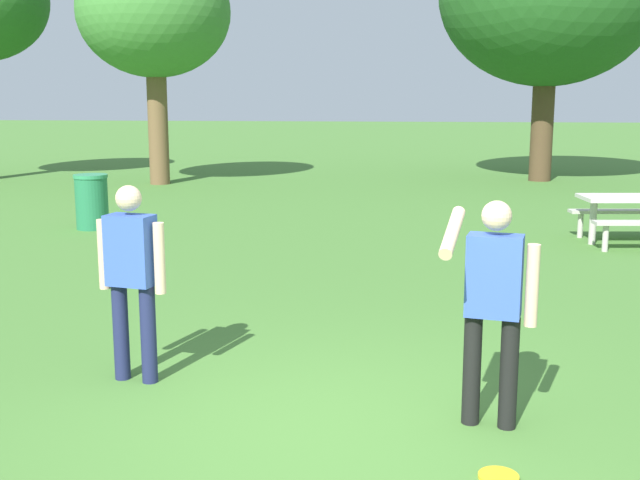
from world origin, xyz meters
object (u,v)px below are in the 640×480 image
(person_catcher, at_px, (493,297))
(tree_broad_center, at_px, (154,13))
(trash_can_further_along, at_px, (92,202))
(person_thrower, at_px, (132,270))
(frisbee, at_px, (499,477))
(picnic_table_near, at_px, (636,209))

(person_catcher, height_order, tree_broad_center, tree_broad_center)
(trash_can_further_along, distance_m, tree_broad_center, 7.91)
(person_thrower, height_order, frisbee, person_thrower)
(frisbee, height_order, trash_can_further_along, trash_can_further_along)
(person_catcher, xyz_separation_m, picnic_table_near, (3.00, 7.29, -0.40))
(trash_can_further_along, bearing_deg, frisbee, -54.73)
(person_thrower, bearing_deg, frisbee, -26.86)
(trash_can_further_along, xyz_separation_m, tree_broad_center, (-0.92, 6.85, 3.84))
(person_catcher, relative_size, picnic_table_near, 0.89)
(frisbee, xyz_separation_m, trash_can_further_along, (-6.07, 8.58, 0.47))
(person_thrower, xyz_separation_m, person_catcher, (2.83, -0.62, 0.02))
(person_catcher, bearing_deg, trash_can_further_along, 128.03)
(person_thrower, distance_m, picnic_table_near, 8.87)
(frisbee, distance_m, trash_can_further_along, 10.51)
(person_thrower, height_order, picnic_table_near, person_thrower)
(frisbee, distance_m, picnic_table_near, 8.65)
(person_catcher, xyz_separation_m, trash_can_further_along, (-6.08, 7.77, -0.48))
(person_thrower, bearing_deg, trash_can_further_along, 114.42)
(person_thrower, xyz_separation_m, picnic_table_near, (5.83, 6.67, -0.38))
(frisbee, bearing_deg, person_thrower, 153.14)
(picnic_table_near, bearing_deg, tree_broad_center, 143.75)
(trash_can_further_along, bearing_deg, picnic_table_near, -3.05)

